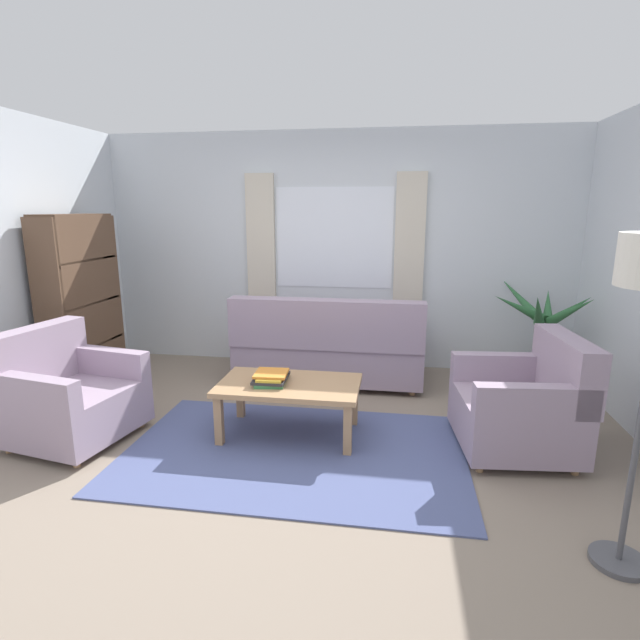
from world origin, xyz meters
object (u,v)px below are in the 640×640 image
(couch, at_px, (329,348))
(bookshelf, at_px, (85,299))
(coffee_table, at_px, (289,390))
(book_stack_on_table, at_px, (271,377))
(potted_plant, at_px, (540,342))
(armchair_right, at_px, (524,405))
(armchair_left, at_px, (68,395))

(couch, bearing_deg, bookshelf, 10.50)
(couch, xyz_separation_m, coffee_table, (-0.14, -1.26, 0.01))
(book_stack_on_table, relative_size, bookshelf, 0.20)
(couch, bearing_deg, potted_plant, -175.87)
(armchair_right, xyz_separation_m, bookshelf, (-4.02, 0.78, 0.53))
(armchair_left, xyz_separation_m, book_stack_on_table, (1.55, 0.31, 0.13))
(potted_plant, bearing_deg, couch, -175.87)
(couch, height_order, bookshelf, bookshelf)
(armchair_right, distance_m, book_stack_on_table, 1.91)
(armchair_left, xyz_separation_m, potted_plant, (3.92, 1.73, 0.12))
(book_stack_on_table, relative_size, potted_plant, 0.32)
(armchair_left, relative_size, book_stack_on_table, 2.77)
(armchair_left, xyz_separation_m, coffee_table, (1.69, 0.32, 0.03))
(coffee_table, relative_size, book_stack_on_table, 3.14)
(armchair_left, relative_size, potted_plant, 0.89)
(coffee_table, height_order, book_stack_on_table, book_stack_on_table)
(armchair_left, height_order, potted_plant, potted_plant)
(couch, distance_m, armchair_left, 2.42)
(couch, bearing_deg, book_stack_on_table, 77.53)
(coffee_table, xyz_separation_m, potted_plant, (2.23, 1.41, 0.10))
(couch, relative_size, book_stack_on_table, 5.42)
(potted_plant, xyz_separation_m, bookshelf, (-4.47, -0.59, 0.41))
(armchair_right, bearing_deg, coffee_table, -94.48)
(armchair_left, bearing_deg, bookshelf, 36.19)
(couch, xyz_separation_m, armchair_right, (1.63, -1.23, -0.01))
(coffee_table, bearing_deg, potted_plant, 32.36)
(potted_plant, bearing_deg, armchair_right, -108.42)
(potted_plant, relative_size, bookshelf, 0.63)
(coffee_table, xyz_separation_m, bookshelf, (-2.25, 0.82, 0.51))
(coffee_table, distance_m, book_stack_on_table, 0.17)
(armchair_right, bearing_deg, bookshelf, -106.58)
(couch, bearing_deg, coffee_table, 83.69)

